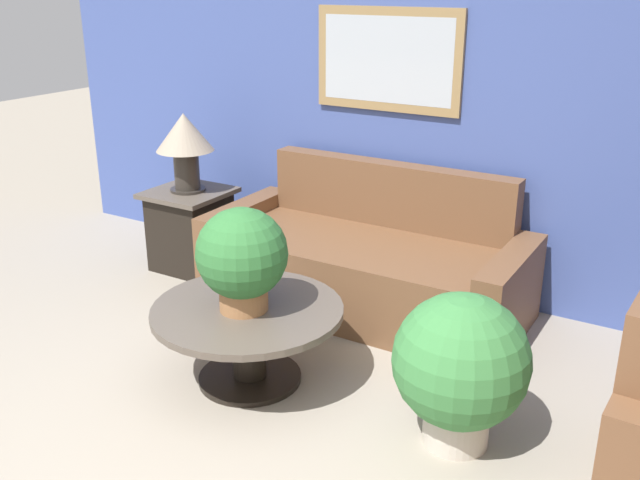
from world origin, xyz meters
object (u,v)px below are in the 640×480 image
at_px(potted_plant_on_table, 242,257).
at_px(table_lamp, 185,140).
at_px(side_table, 191,229).
at_px(potted_plant_floor, 460,365).
at_px(couch_main, 366,264).
at_px(coffee_table, 248,327).

bearing_deg(potted_plant_on_table, table_lamp, 140.18).
xyz_separation_m(side_table, table_lamp, (0.00, 0.00, 0.70)).
bearing_deg(potted_plant_floor, couch_main, 133.58).
bearing_deg(table_lamp, potted_plant_floor, -22.38).
relative_size(coffee_table, table_lamp, 1.80).
relative_size(table_lamp, potted_plant_on_table, 1.03).
bearing_deg(table_lamp, side_table, 180.00).
distance_m(coffee_table, potted_plant_on_table, 0.43).
relative_size(table_lamp, potted_plant_floor, 0.75).
height_order(side_table, potted_plant_on_table, potted_plant_on_table).
distance_m(table_lamp, potted_plant_on_table, 1.82).
bearing_deg(potted_plant_on_table, couch_main, 85.12).
xyz_separation_m(couch_main, potted_plant_floor, (1.11, -1.16, 0.12)).
bearing_deg(coffee_table, potted_plant_on_table, -92.21).
height_order(coffee_table, potted_plant_on_table, potted_plant_on_table).
bearing_deg(potted_plant_floor, coffee_table, -177.35).
distance_m(coffee_table, table_lamp, 1.91).
height_order(couch_main, table_lamp, table_lamp).
height_order(potted_plant_on_table, potted_plant_floor, potted_plant_on_table).
distance_m(coffee_table, potted_plant_floor, 1.22).
distance_m(table_lamp, potted_plant_floor, 2.87).
bearing_deg(couch_main, potted_plant_on_table, -94.88).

